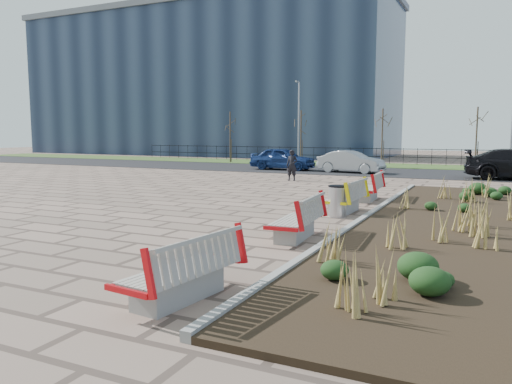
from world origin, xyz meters
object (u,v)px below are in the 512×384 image
at_px(bench_c, 344,196).
at_px(litter_bin, 337,201).
at_px(bench_a, 179,267).
at_px(car_blue, 283,159).
at_px(lamp_west, 299,124).
at_px(bench_b, 295,218).
at_px(pedestrian, 292,165).
at_px(car_silver, 351,162).
at_px(lamp_east, 512,122).
at_px(bench_d, 367,187).

distance_m(bench_c, litter_bin, 0.84).
xyz_separation_m(bench_a, litter_bin, (0.03, 8.07, -0.05)).
relative_size(car_blue, lamp_west, 0.70).
xyz_separation_m(bench_b, car_blue, (-8.22, 19.13, 0.24)).
height_order(bench_a, pedestrian, pedestrian).
xyz_separation_m(bench_c, car_blue, (-8.22, 14.94, 0.24)).
bearing_deg(car_silver, litter_bin, -159.09).
xyz_separation_m(litter_bin, lamp_east, (4.97, 20.70, 2.59)).
height_order(bench_b, car_blue, car_blue).
bearing_deg(bench_a, car_silver, 105.77).
bearing_deg(lamp_west, bench_d, -61.90).
xyz_separation_m(bench_a, bench_b, (0.00, 4.71, 0.00)).
bearing_deg(lamp_east, bench_d, -106.52).
relative_size(pedestrian, car_silver, 0.39).
height_order(bench_b, lamp_east, lamp_east).
height_order(bench_b, bench_d, same).
bearing_deg(bench_c, pedestrian, 122.34).
bearing_deg(bench_a, bench_c, 96.94).
bearing_deg(lamp_west, pedestrian, -70.87).
bearing_deg(car_blue, litter_bin, -152.21).
bearing_deg(bench_c, lamp_west, 116.07).
distance_m(pedestrian, lamp_east, 15.29).
distance_m(car_silver, lamp_west, 7.87).
height_order(car_silver, lamp_east, lamp_east).
distance_m(lamp_west, lamp_east, 14.00).
xyz_separation_m(litter_bin, car_silver, (-3.68, 15.44, 0.22)).
xyz_separation_m(car_blue, lamp_west, (-0.78, 4.92, 2.30)).
relative_size(bench_a, bench_d, 1.00).
relative_size(bench_d, lamp_west, 0.35).
distance_m(car_blue, lamp_east, 14.29).
height_order(bench_c, car_blue, car_blue).
distance_m(bench_c, bench_d, 3.00).
distance_m(litter_bin, lamp_west, 22.73).
distance_m(bench_d, car_blue, 14.49).
distance_m(car_silver, lamp_east, 10.40).
bearing_deg(bench_b, lamp_west, 106.53).
bearing_deg(car_blue, bench_a, -160.79).
bearing_deg(pedestrian, bench_d, -53.58).
height_order(bench_c, pedestrian, pedestrian).
relative_size(pedestrian, lamp_east, 0.26).
distance_m(pedestrian, car_blue, 7.07).
relative_size(lamp_west, lamp_east, 1.00).
height_order(bench_b, bench_c, same).
height_order(bench_b, lamp_west, lamp_west).
height_order(litter_bin, lamp_east, lamp_east).
bearing_deg(car_blue, bench_b, -156.56).
distance_m(bench_d, lamp_east, 17.76).
height_order(bench_c, litter_bin, bench_c).
bearing_deg(pedestrian, car_blue, 110.30).
xyz_separation_m(pedestrian, lamp_west, (-3.91, 11.26, 2.26)).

